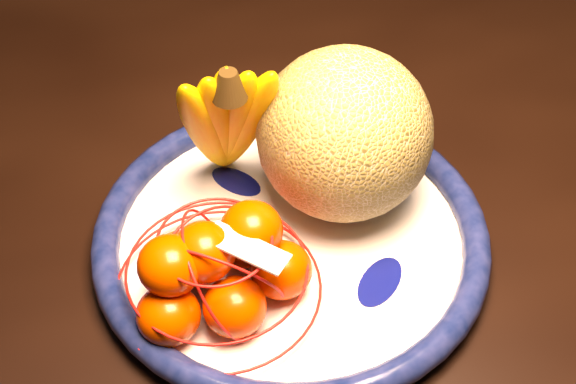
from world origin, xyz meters
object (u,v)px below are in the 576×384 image
object	(u,v)px
cantaloupe	(345,134)
banana_bunch	(225,116)
dining_table	(243,231)
mandarin_bag	(217,268)
fruit_bowl	(291,239)

from	to	relation	value
cantaloupe	banana_bunch	distance (m)	0.11
dining_table	mandarin_bag	size ratio (longest dim) A/B	8.31
mandarin_bag	fruit_bowl	bearing A→B (deg)	29.56
cantaloupe	banana_bunch	size ratio (longest dim) A/B	0.89
fruit_bowl	banana_bunch	xyz separation A→B (m)	(-0.04, 0.09, 0.09)
banana_bunch	mandarin_bag	size ratio (longest dim) A/B	0.97
mandarin_bag	cantaloupe	bearing A→B (deg)	30.84
banana_bunch	mandarin_bag	world-z (taller)	banana_bunch
dining_table	fruit_bowl	size ratio (longest dim) A/B	4.23
dining_table	cantaloupe	bearing A→B (deg)	-30.41
dining_table	mandarin_bag	xyz separation A→B (m)	(-0.06, -0.15, 0.13)
dining_table	cantaloupe	size ratio (longest dim) A/B	9.65
cantaloupe	mandarin_bag	world-z (taller)	cantaloupe
dining_table	banana_bunch	bearing A→B (deg)	-120.58
cantaloupe	banana_bunch	world-z (taller)	banana_bunch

